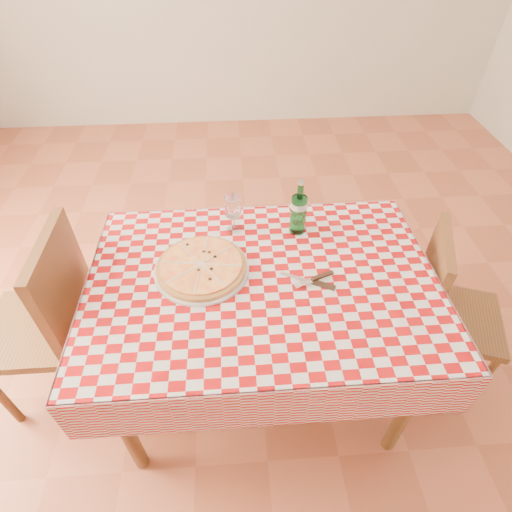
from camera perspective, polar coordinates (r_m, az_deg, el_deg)
The scene contains 8 objects.
dining_table at distance 1.56m, azimuth 0.90°, elevation -5.73°, with size 1.20×0.80×0.75m.
tablecloth at distance 1.49m, azimuth 0.94°, elevation -3.34°, with size 1.30×0.90×0.01m, color #9D090B.
chair_near at distance 1.96m, azimuth 25.34°, elevation -6.20°, with size 0.48×0.48×0.82m.
chair_far at distance 1.87m, azimuth -27.29°, elevation -7.51°, with size 0.42×0.42×0.92m.
pizza_plate at distance 1.51m, azimuth -7.81°, elevation -1.46°, with size 0.36×0.36×0.05m, color #C38B41, non-canonical shape.
water_bottle at distance 1.62m, azimuth 6.15°, elevation 6.94°, with size 0.07×0.07×0.24m, color #186124, non-canonical shape.
wine_glass at distance 1.64m, azimuth -3.28°, elevation 5.98°, with size 0.06×0.06×0.17m, color white, non-canonical shape.
cutlery at distance 1.47m, azimuth 7.98°, elevation -3.47°, with size 0.23×0.19×0.02m, color silver, non-canonical shape.
Camera 1 is at (-0.10, -1.01, 1.84)m, focal length 28.00 mm.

